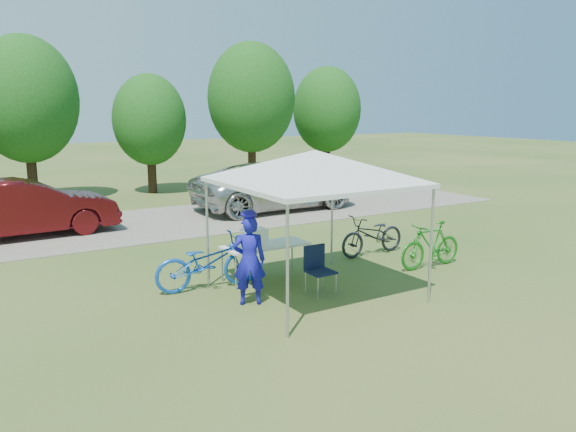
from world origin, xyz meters
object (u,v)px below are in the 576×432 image
Objects in this scene: folding_chair at (318,265)px; cooler at (255,237)px; minivan at (275,186)px; folding_table at (266,246)px; sedan at (26,208)px; bike_green at (431,245)px; cyclist at (249,261)px; bike_dark at (373,235)px; bike_blue at (207,262)px.

cooler is at bearing 117.48° from folding_chair.
folding_table is at bearing 148.74° from minivan.
folding_chair is 0.19× the size of sedan.
bike_green is (3.52, -1.17, -0.18)m from folding_table.
cyclist is 4.39m from bike_dark.
cyclist is at bearing -130.13° from folding_table.
folding_chair is at bearing -120.37° from bike_blue.
folding_table is 3.71m from bike_green.
bike_green is 1.55m from bike_dark.
bike_blue is (-1.04, 0.01, -0.37)m from cooler.
bike_dark is at bearing -135.33° from sedan.
bike_green is (4.81, -1.18, -0.03)m from bike_blue.
cyclist is 8.36m from sedan.
cooler is at bearing -180.00° from folding_table.
minivan is at bearing 64.83° from folding_chair.
folding_table is 0.87× the size of bike_blue.
sedan reaches higher than cooler.
folding_chair is (0.42, -1.28, -0.15)m from folding_table.
folding_chair is 3.16m from bike_dark.
bike_blue reaches higher than bike_green.
cooler reaches higher than bike_dark.
cyclist is at bearing 147.41° from minivan.
folding_table is 0.95× the size of bike_dark.
bike_blue is 0.43× the size of sedan.
folding_chair is at bearing -72.03° from folding_table.
bike_dark reaches higher than folding_table.
folding_table is 1.05× the size of bike_green.
cyclist reaches higher than cooler.
minivan reaches higher than sedan.
sedan reaches higher than folding_chair.
bike_green is 10.70m from sedan.
sedan reaches higher than bike_dark.
cooler is 3.42m from bike_dark.
folding_chair is 9.02m from sedan.
cyclist is at bearing -72.30° from bike_dark.
bike_dark is 6.64m from minivan.
bike_blue is (-1.71, 1.29, -0.00)m from folding_chair.
cyclist is 4.51m from bike_green.
cyclist is (-1.40, 0.12, 0.27)m from folding_chair.
cyclist reaches higher than bike_dark.
bike_dark is (-0.39, 1.50, -0.02)m from bike_green.
cyclist is at bearing 175.23° from folding_chair.
folding_table is 0.37× the size of sedan.
sedan is (-7.93, -0.13, -0.03)m from minivan.
bike_green is (3.77, -1.17, -0.40)m from cooler.
bike_green is at bearing -156.41° from cyclist.
sedan is at bearing 116.94° from cooler.
cyclist is 9.59m from minivan.
bike_dark is (3.38, 0.33, -0.42)m from cooler.
bike_dark is (4.42, 0.33, -0.05)m from bike_blue.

